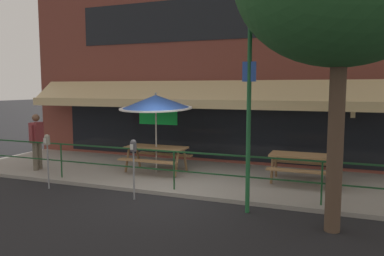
% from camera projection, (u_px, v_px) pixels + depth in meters
% --- Properties ---
extents(ground_plane, '(120.00, 120.00, 0.00)m').
position_uv_depth(ground_plane, '(169.00, 197.00, 9.00)').
color(ground_plane, black).
extents(patio_deck, '(15.00, 4.00, 0.10)m').
position_uv_depth(patio_deck, '(198.00, 176.00, 10.85)').
color(patio_deck, gray).
rests_on(patio_deck, ground).
extents(restaurant_building, '(15.00, 1.60, 6.98)m').
position_uv_depth(restaurant_building, '(221.00, 62.00, 12.54)').
color(restaurant_building, brown).
rests_on(restaurant_building, ground).
extents(patio_railing, '(13.84, 0.04, 0.97)m').
position_uv_depth(patio_railing, '(174.00, 162.00, 9.19)').
color(patio_railing, '#194723').
rests_on(patio_railing, patio_deck).
extents(picnic_table_left, '(1.80, 1.42, 0.76)m').
position_uv_depth(picnic_table_left, '(156.00, 152.00, 11.12)').
color(picnic_table_left, '#997047').
rests_on(picnic_table_left, patio_deck).
extents(picnic_table_centre, '(1.80, 1.42, 0.76)m').
position_uv_depth(picnic_table_centre, '(305.00, 161.00, 9.81)').
color(picnic_table_centre, '#997047').
rests_on(picnic_table_centre, patio_deck).
extents(patio_umbrella_left, '(2.14, 2.14, 2.38)m').
position_uv_depth(patio_umbrella_left, '(156.00, 102.00, 10.96)').
color(patio_umbrella_left, '#B7B2A8').
rests_on(patio_umbrella_left, patio_deck).
extents(pedestrian_walking, '(0.29, 0.62, 1.71)m').
position_uv_depth(pedestrian_walking, '(37.00, 139.00, 11.41)').
color(pedestrian_walking, '#665B4C').
rests_on(pedestrian_walking, patio_deck).
extents(parking_meter_near, '(0.15, 0.16, 1.42)m').
position_uv_depth(parking_meter_near, '(47.00, 145.00, 9.60)').
color(parking_meter_near, gray).
rests_on(parking_meter_near, ground).
extents(parking_meter_far, '(0.15, 0.16, 1.42)m').
position_uv_depth(parking_meter_far, '(133.00, 151.00, 8.63)').
color(parking_meter_far, gray).
rests_on(parking_meter_far, ground).
extents(street_sign_pole, '(0.28, 0.09, 4.07)m').
position_uv_depth(street_sign_pole, '(249.00, 113.00, 7.64)').
color(street_sign_pole, '#1E6033').
rests_on(street_sign_pole, ground).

